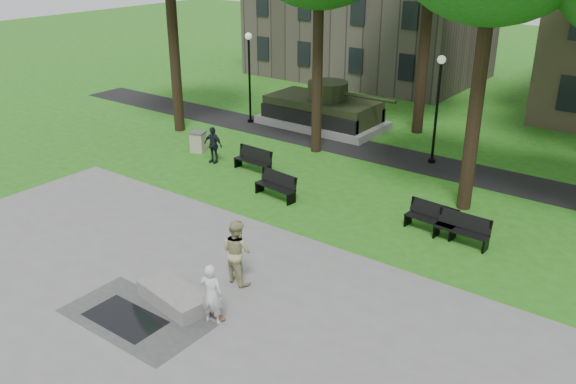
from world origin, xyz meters
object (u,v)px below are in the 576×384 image
Objects in this scene: concrete_block at (174,296)px; skateboarder at (211,294)px; park_bench_0 at (254,159)px; trash_bin at (198,142)px; friend_watching at (237,252)px.

skateboarder is at bearing -0.56° from concrete_block.
concrete_block is 1.28× the size of skateboarder.
skateboarder reaches higher than park_bench_0.
skateboarder is at bearing -43.98° from trash_bin.
skateboarder is at bearing 120.59° from friend_watching.
trash_bin is (-8.47, 9.55, 0.24)m from concrete_block.
concrete_block is 1.13× the size of friend_watching.
skateboarder reaches higher than concrete_block.
skateboarder is 2.11m from friend_watching.
friend_watching reaches higher than skateboarder.
trash_bin is at bearing -32.57° from friend_watching.
trash_bin is at bearing 176.65° from park_bench_0.
concrete_block is at bearing -60.10° from park_bench_0.
friend_watching is at bearing -40.02° from trash_bin.
friend_watching reaches higher than trash_bin.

